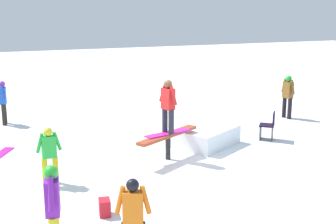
{
  "coord_description": "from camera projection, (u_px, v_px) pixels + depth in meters",
  "views": [
    {
      "loc": [
        4.17,
        11.33,
        4.22
      ],
      "look_at": [
        0.0,
        0.0,
        1.32
      ],
      "focal_mm": 50.0,
      "sensor_mm": 36.0,
      "label": 1
    }
  ],
  "objects": [
    {
      "name": "main_rider_on_rail",
      "position": [
        168.0,
        107.0,
        12.38
      ],
      "size": [
        1.4,
        0.72,
        1.47
      ],
      "rotation": [
        0.0,
        0.0,
        0.3
      ],
      "color": "#C61F99",
      "rests_on": "rail_feature"
    },
    {
      "name": "ground_plane",
      "position": [
        168.0,
        159.0,
        12.73
      ],
      "size": [
        60.0,
        60.0,
        0.0
      ],
      "primitive_type": "plane",
      "color": "white"
    },
    {
      "name": "bystander_brown",
      "position": [
        288.0,
        94.0,
        16.96
      ],
      "size": [
        0.27,
        0.67,
        1.58
      ],
      "rotation": [
        0.0,
        0.0,
        4.88
      ],
      "color": "black",
      "rests_on": "ground"
    },
    {
      "name": "backpack_on_snow",
      "position": [
        105.0,
        207.0,
        9.37
      ],
      "size": [
        0.25,
        0.32,
        0.34
      ],
      "primitive_type": "cube",
      "rotation": [
        0.0,
        0.0,
        1.45
      ],
      "color": "red",
      "rests_on": "ground"
    },
    {
      "name": "bystander_blue",
      "position": [
        3.0,
        100.0,
        16.12
      ],
      "size": [
        0.25,
        0.65,
        1.52
      ],
      "rotation": [
        0.0,
        0.0,
        1.47
      ],
      "color": "black",
      "rests_on": "ground"
    },
    {
      "name": "rail_feature",
      "position": [
        168.0,
        138.0,
        12.58
      ],
      "size": [
        2.07,
        1.4,
        0.72
      ],
      "rotation": [
        0.0,
        0.0,
        0.54
      ],
      "color": "black",
      "rests_on": "ground"
    },
    {
      "name": "snow_kicker_ramp",
      "position": [
        203.0,
        136.0,
        13.95
      ],
      "size": [
        2.32,
        2.22,
        0.55
      ],
      "primitive_type": "cube",
      "rotation": [
        0.0,
        0.0,
        0.54
      ],
      "color": "white",
      "rests_on": "ground"
    },
    {
      "name": "bystander_green",
      "position": [
        49.0,
        153.0,
        10.85
      ],
      "size": [
        0.61,
        0.22,
        1.37
      ],
      "rotation": [
        0.0,
        0.0,
        0.09
      ],
      "color": "gold",
      "rests_on": "ground"
    },
    {
      "name": "bystander_purple",
      "position": [
        53.0,
        206.0,
        7.72
      ],
      "size": [
        0.29,
        0.71,
        1.62
      ],
      "rotation": [
        0.0,
        0.0,
        1.4
      ],
      "color": "yellow",
      "rests_on": "ground"
    },
    {
      "name": "bystander_orange",
      "position": [
        133.0,
        216.0,
        7.56
      ],
      "size": [
        0.6,
        0.3,
        1.46
      ],
      "rotation": [
        0.0,
        0.0,
        2.81
      ],
      "color": "black",
      "rests_on": "ground"
    },
    {
      "name": "folding_chair",
      "position": [
        268.0,
        127.0,
        14.41
      ],
      "size": [
        0.62,
        0.62,
        0.88
      ],
      "rotation": [
        0.0,
        0.0,
        0.92
      ],
      "color": "#3F3F44",
      "rests_on": "ground"
    }
  ]
}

